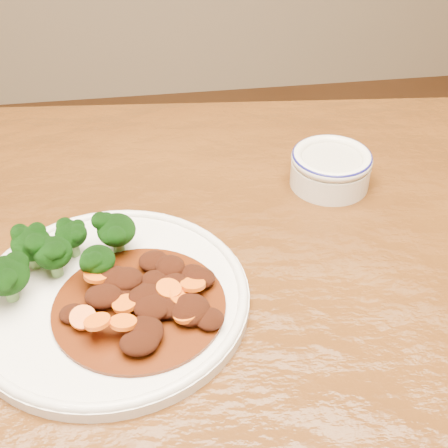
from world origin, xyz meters
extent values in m
cube|color=#512B0E|center=(0.00, 0.00, 0.73)|extent=(1.58, 1.04, 0.04)
cylinder|color=silver|center=(-0.13, 0.02, 0.76)|extent=(0.29, 0.29, 0.01)
torus|color=silver|center=(-0.13, 0.02, 0.76)|extent=(0.28, 0.28, 0.01)
cylinder|color=#699E52|center=(-0.18, 0.06, 0.77)|extent=(0.01, 0.01, 0.02)
ellipsoid|color=black|center=(-0.18, 0.06, 0.79)|extent=(0.04, 0.04, 0.03)
cylinder|color=#699E52|center=(-0.22, 0.03, 0.77)|extent=(0.01, 0.01, 0.02)
ellipsoid|color=black|center=(-0.22, 0.03, 0.79)|extent=(0.05, 0.05, 0.04)
cylinder|color=#699E52|center=(-0.16, 0.09, 0.77)|extent=(0.01, 0.01, 0.02)
ellipsoid|color=black|center=(-0.16, 0.09, 0.79)|extent=(0.03, 0.03, 0.03)
cylinder|color=#699E52|center=(-0.12, 0.09, 0.77)|extent=(0.01, 0.01, 0.02)
ellipsoid|color=black|center=(-0.12, 0.09, 0.79)|extent=(0.04, 0.04, 0.03)
cylinder|color=#699E52|center=(-0.21, 0.08, 0.77)|extent=(0.01, 0.01, 0.02)
ellipsoid|color=black|center=(-0.21, 0.08, 0.79)|extent=(0.04, 0.04, 0.03)
cylinder|color=#699E52|center=(-0.14, 0.04, 0.77)|extent=(0.01, 0.01, 0.02)
ellipsoid|color=black|center=(-0.14, 0.04, 0.79)|extent=(0.04, 0.04, 0.03)
cylinder|color=#4A2007|center=(-0.10, 0.00, 0.76)|extent=(0.17, 0.17, 0.00)
ellipsoid|color=black|center=(-0.09, -0.05, 0.78)|extent=(0.04, 0.04, 0.02)
ellipsoid|color=black|center=(-0.03, 0.02, 0.78)|extent=(0.03, 0.03, 0.02)
ellipsoid|color=black|center=(-0.12, 0.03, 0.78)|extent=(0.04, 0.03, 0.02)
ellipsoid|color=black|center=(-0.08, -0.02, 0.78)|extent=(0.04, 0.04, 0.02)
ellipsoid|color=black|center=(-0.05, -0.02, 0.78)|extent=(0.04, 0.04, 0.02)
ellipsoid|color=black|center=(-0.08, 0.05, 0.77)|extent=(0.03, 0.03, 0.02)
ellipsoid|color=black|center=(-0.11, 0.02, 0.78)|extent=(0.04, 0.03, 0.02)
ellipsoid|color=black|center=(-0.06, 0.01, 0.78)|extent=(0.03, 0.02, 0.01)
ellipsoid|color=black|center=(-0.09, 0.00, 0.78)|extent=(0.04, 0.03, 0.02)
ellipsoid|color=black|center=(-0.10, -0.06, 0.78)|extent=(0.04, 0.03, 0.02)
ellipsoid|color=black|center=(-0.03, 0.03, 0.77)|extent=(0.02, 0.02, 0.01)
ellipsoid|color=black|center=(-0.09, 0.00, 0.77)|extent=(0.03, 0.03, 0.02)
ellipsoid|color=black|center=(-0.11, 0.02, 0.77)|extent=(0.03, 0.03, 0.01)
ellipsoid|color=black|center=(-0.07, -0.01, 0.78)|extent=(0.04, 0.04, 0.02)
ellipsoid|color=black|center=(-0.03, -0.04, 0.77)|extent=(0.03, 0.03, 0.01)
ellipsoid|color=black|center=(-0.09, -0.05, 0.77)|extent=(0.02, 0.02, 0.01)
ellipsoid|color=black|center=(-0.07, -0.01, 0.77)|extent=(0.04, 0.03, 0.02)
ellipsoid|color=black|center=(-0.16, -0.01, 0.77)|extent=(0.03, 0.03, 0.01)
ellipsoid|color=black|center=(-0.08, 0.02, 0.78)|extent=(0.03, 0.03, 0.01)
ellipsoid|color=black|center=(-0.13, 0.01, 0.78)|extent=(0.04, 0.03, 0.02)
ellipsoid|color=black|center=(-0.04, 0.03, 0.77)|extent=(0.03, 0.02, 0.01)
ellipsoid|color=black|center=(-0.08, 0.00, 0.78)|extent=(0.02, 0.02, 0.01)
ellipsoid|color=black|center=(-0.06, 0.04, 0.78)|extent=(0.03, 0.03, 0.02)
cylinder|color=#D3500B|center=(-0.14, -0.04, 0.79)|extent=(0.04, 0.04, 0.01)
cylinder|color=#D3500B|center=(-0.05, -0.03, 0.78)|extent=(0.03, 0.03, 0.01)
cylinder|color=#D3500B|center=(-0.15, -0.02, 0.78)|extent=(0.04, 0.04, 0.01)
cylinder|color=#D3500B|center=(-0.11, -0.04, 0.78)|extent=(0.04, 0.04, 0.01)
cylinder|color=#D3500B|center=(-0.07, 0.00, 0.78)|extent=(0.03, 0.03, 0.01)
cylinder|color=#D3500B|center=(-0.14, 0.03, 0.79)|extent=(0.03, 0.03, 0.01)
cylinder|color=#D3500B|center=(-0.06, -0.01, 0.78)|extent=(0.03, 0.04, 0.02)
cylinder|color=#D3500B|center=(-0.11, -0.01, 0.78)|extent=(0.03, 0.03, 0.01)
cylinder|color=#D3500B|center=(-0.04, 0.00, 0.78)|extent=(0.04, 0.04, 0.01)
cylinder|color=silver|center=(0.16, 0.20, 0.77)|extent=(0.10, 0.10, 0.03)
cylinder|color=beige|center=(0.16, 0.20, 0.79)|extent=(0.08, 0.08, 0.01)
torus|color=silver|center=(0.16, 0.20, 0.79)|extent=(0.10, 0.10, 0.01)
torus|color=navy|center=(0.16, 0.20, 0.79)|extent=(0.10, 0.10, 0.00)
camera|label=1|loc=(-0.08, -0.45, 1.21)|focal=50.00mm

